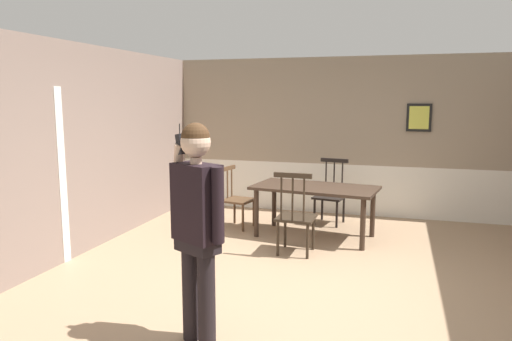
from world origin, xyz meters
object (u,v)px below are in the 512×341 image
at_px(dining_table, 315,192).
at_px(chair_by_doorway, 295,216).
at_px(person_figure, 198,218).
at_px(chair_at_table_head, 236,198).
at_px(chair_near_window, 330,194).

height_order(dining_table, chair_by_doorway, chair_by_doorway).
bearing_deg(dining_table, person_figure, -96.53).
xyz_separation_m(dining_table, chair_at_table_head, (-1.23, 0.16, -0.19)).
height_order(chair_by_doorway, chair_at_table_head, chair_by_doorway).
bearing_deg(chair_at_table_head, chair_by_doorway, 59.81).
xyz_separation_m(chair_near_window, chair_by_doorway, (-0.21, -1.64, 0.03)).
xyz_separation_m(chair_near_window, person_figure, (-0.48, -4.06, 0.57)).
distance_m(dining_table, chair_at_table_head, 1.26).
bearing_deg(chair_near_window, dining_table, 92.65).
bearing_deg(chair_by_doorway, chair_near_window, 83.34).
relative_size(dining_table, chair_at_table_head, 1.95).
xyz_separation_m(chair_near_window, chair_at_table_head, (-1.34, -0.66, -0.02)).
height_order(dining_table, chair_at_table_head, chair_at_table_head).
distance_m(chair_near_window, chair_by_doorway, 1.66).
bearing_deg(chair_near_window, person_figure, 93.52).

